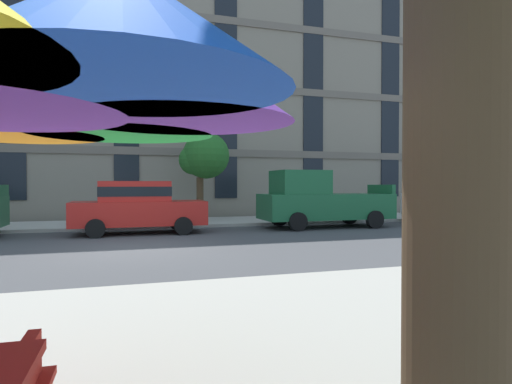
# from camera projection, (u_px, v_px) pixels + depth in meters

# --- Properties ---
(ground_plane) EXTENTS (120.00, 120.00, 0.00)m
(ground_plane) POSITION_uv_depth(u_px,v_px,m) (132.00, 250.00, 11.03)
(ground_plane) COLOR #424244
(sidewalk_far) EXTENTS (56.00, 3.60, 0.12)m
(sidewalk_far) POSITION_uv_depth(u_px,v_px,m) (128.00, 224.00, 17.51)
(sidewalk_far) COLOR #B2ADA3
(sidewalk_far) RESTS_ON ground
(apartment_building) EXTENTS (41.69, 12.08, 16.00)m
(apartment_building) POSITION_uv_depth(u_px,v_px,m) (125.00, 76.00, 25.17)
(apartment_building) COLOR gray
(apartment_building) RESTS_ON ground
(sedan_red) EXTENTS (4.40, 1.98, 1.78)m
(sedan_red) POSITION_uv_depth(u_px,v_px,m) (138.00, 206.00, 14.62)
(sedan_red) COLOR #B21E19
(sedan_red) RESTS_ON ground
(pickup_green_midblock) EXTENTS (5.10, 2.12, 2.20)m
(pickup_green_midblock) POSITION_uv_depth(u_px,v_px,m) (320.00, 201.00, 16.68)
(pickup_green_midblock) COLOR #195933
(pickup_green_midblock) RESTS_ON ground
(pickup_white) EXTENTS (5.10, 2.12, 2.20)m
(pickup_white) POSITION_uv_depth(u_px,v_px,m) (460.00, 199.00, 18.68)
(pickup_white) COLOR silver
(pickup_white) RESTS_ON ground
(street_tree_middle) EXTENTS (2.16, 2.00, 3.92)m
(street_tree_middle) POSITION_uv_depth(u_px,v_px,m) (204.00, 156.00, 18.49)
(street_tree_middle) COLOR #4C3823
(street_tree_middle) RESTS_ON ground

